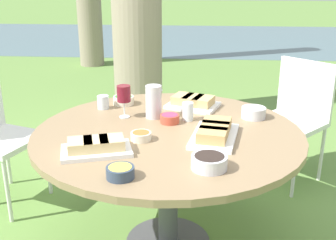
% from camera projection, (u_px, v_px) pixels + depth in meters
% --- Properties ---
extents(river_strip, '(40.00, 4.61, 0.01)m').
position_uv_depth(river_strip, '(193.00, 39.00, 9.61)').
color(river_strip, slate).
rests_on(river_strip, ground_plane).
extents(dining_table, '(1.42, 1.42, 0.70)m').
position_uv_depth(dining_table, '(168.00, 145.00, 2.25)').
color(dining_table, '#4C4C51').
rests_on(dining_table, ground_plane).
extents(chair_near_left, '(0.61, 0.61, 0.89)m').
position_uv_depth(chair_near_left, '(295.00, 111.00, 3.09)').
color(chair_near_left, silver).
rests_on(chair_near_left, ground_plane).
extents(water_pitcher, '(0.10, 0.09, 0.19)m').
position_uv_depth(water_pitcher, '(154.00, 102.00, 2.39)').
color(water_pitcher, silver).
rests_on(water_pitcher, dining_table).
extents(wine_glass, '(0.08, 0.08, 0.19)m').
position_uv_depth(wine_glass, '(124.00, 95.00, 2.38)').
color(wine_glass, silver).
rests_on(wine_glass, dining_table).
extents(platter_bread_main, '(0.27, 0.40, 0.07)m').
position_uv_depth(platter_bread_main, '(214.00, 132.00, 2.11)').
color(platter_bread_main, white).
rests_on(platter_bread_main, dining_table).
extents(platter_charcuterie, '(0.36, 0.27, 0.07)m').
position_uv_depth(platter_charcuterie, '(96.00, 147.00, 1.95)').
color(platter_charcuterie, white).
rests_on(platter_charcuterie, dining_table).
extents(platter_sandwich_side, '(0.36, 0.31, 0.07)m').
position_uv_depth(platter_sandwich_side, '(193.00, 102.00, 2.59)').
color(platter_sandwich_side, white).
rests_on(platter_sandwich_side, dining_table).
extents(bowl_fries, '(0.12, 0.12, 0.05)m').
position_uv_depth(bowl_fries, '(120.00, 172.00, 1.72)').
color(bowl_fries, '#334256').
rests_on(bowl_fries, dining_table).
extents(bowl_salad, '(0.13, 0.13, 0.05)m').
position_uv_depth(bowl_salad, '(124.00, 100.00, 2.65)').
color(bowl_salad, beige).
rests_on(bowl_salad, dining_table).
extents(bowl_olives, '(0.16, 0.16, 0.06)m').
position_uv_depth(bowl_olives, '(209.00, 161.00, 1.79)').
color(bowl_olives, silver).
rests_on(bowl_olives, dining_table).
extents(bowl_dip_red, '(0.11, 0.11, 0.05)m').
position_uv_depth(bowl_dip_red, '(169.00, 118.00, 2.33)').
color(bowl_dip_red, '#B74733').
rests_on(bowl_dip_red, dining_table).
extents(bowl_dip_cream, '(0.14, 0.14, 0.06)m').
position_uv_depth(bowl_dip_cream, '(254.00, 112.00, 2.40)').
color(bowl_dip_cream, silver).
rests_on(bowl_dip_cream, dining_table).
extents(bowl_roasted_veg, '(0.10, 0.10, 0.04)m').
position_uv_depth(bowl_roasted_veg, '(141.00, 136.00, 2.10)').
color(bowl_roasted_veg, beige).
rests_on(bowl_roasted_veg, dining_table).
extents(cup_water_near, '(0.06, 0.06, 0.10)m').
position_uv_depth(cup_water_near, '(188.00, 111.00, 2.36)').
color(cup_water_near, silver).
rests_on(cup_water_near, dining_table).
extents(cup_water_far, '(0.07, 0.07, 0.08)m').
position_uv_depth(cup_water_far, '(103.00, 102.00, 2.56)').
color(cup_water_far, silver).
rests_on(cup_water_far, dining_table).
extents(handbag, '(0.30, 0.14, 0.37)m').
position_uv_depth(handbag, '(213.00, 142.00, 3.57)').
color(handbag, brown).
rests_on(handbag, ground_plane).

